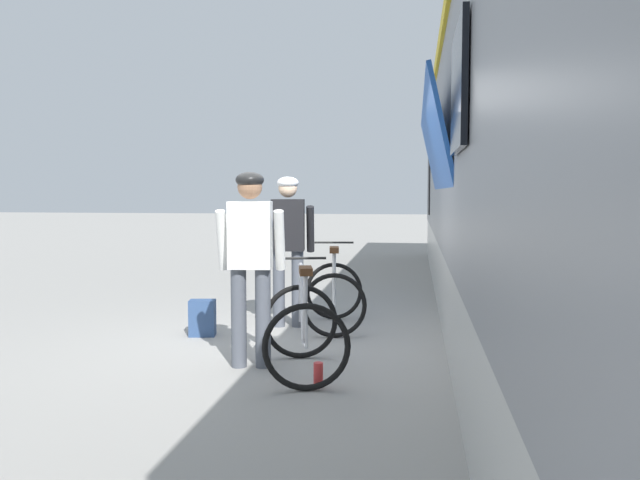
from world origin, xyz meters
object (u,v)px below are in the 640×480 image
Objects in this scene: bicycle_near_silver at (303,328)px; water_bottle_near_the_bikes at (318,375)px; bicycle_far_white at (334,294)px; backpack_on_platform at (202,318)px; train_car at (564,161)px; cyclist_far_in_dark at (288,237)px; cyclist_near_in_white at (250,251)px.

bicycle_near_silver is 6.01× the size of water_bottle_near_the_bikes.
bicycle_far_white is 2.88× the size of backpack_on_platform.
train_car is 42.15× the size of backpack_on_platform.
bicycle_near_silver reaches higher than water_bottle_near_the_bikes.
water_bottle_near_the_bikes is (-2.56, -3.20, -1.87)m from train_car.
cyclist_far_in_dark reaches higher than bicycle_near_silver.
bicycle_far_white is 5.76× the size of water_bottle_near_the_bikes.
water_bottle_near_the_bikes is at bearing -128.71° from train_car.
bicycle_far_white is at bearing 93.98° from water_bottle_near_the_bikes.
train_car is at bearing 51.29° from water_bottle_near_the_bikes.
cyclist_near_in_white is at bearing 143.88° from water_bottle_near_the_bikes.
cyclist_far_in_dark is at bearing 107.10° from water_bottle_near_the_bikes.
bicycle_near_silver and bicycle_far_white have the same top height.
bicycle_far_white is 2.30m from water_bottle_near_the_bikes.
backpack_on_platform is (-0.85, 1.15, -0.85)m from cyclist_near_in_white.
backpack_on_platform is (-4.10, -1.55, -1.77)m from train_car.
cyclist_near_in_white is at bearing -140.40° from train_car.
cyclist_far_in_dark reaches higher than bicycle_far_white.
train_car is 4.25m from bicycle_near_silver.
bicycle_near_silver is at bearing -52.59° from backpack_on_platform.
bicycle_near_silver is 0.51m from water_bottle_near_the_bikes.
bicycle_far_white is (-2.72, -0.93, -1.56)m from train_car.
bicycle_far_white reaches higher than water_bottle_near_the_bikes.
backpack_on_platform is at bearing -142.98° from cyclist_far_in_dark.
train_car reaches higher than bicycle_far_white.
cyclist_far_in_dark is at bearing 178.69° from bicycle_far_white.
train_car is at bearing 45.86° from bicycle_near_silver.
train_car is at bearing 18.80° from bicycle_far_white.
cyclist_far_in_dark is 1.53× the size of bicycle_far_white.
train_car reaches higher than water_bottle_near_the_bikes.
bicycle_near_silver is at bearing -74.99° from cyclist_far_in_dark.
bicycle_near_silver is 1.88m from backpack_on_platform.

